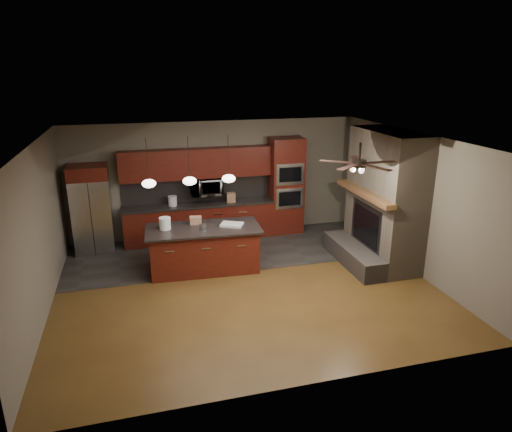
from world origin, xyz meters
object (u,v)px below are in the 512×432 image
object	(u,v)px
white_bucket	(165,223)
counter_box	(231,197)
paint_can	(203,227)
microwave	(206,186)
counter_bucket	(172,201)
kitchen_island	(204,249)
cardboard_box	(196,220)
paint_tray	(232,225)
refrigerator	(92,209)
oven_tower	(286,186)

from	to	relation	value
white_bucket	counter_box	bearing A→B (deg)	43.48
white_bucket	paint_can	xyz separation A→B (m)	(0.72, -0.22, -0.07)
microwave	counter_bucket	distance (m)	0.87
kitchen_island	counter_bucket	bearing A→B (deg)	107.15
cardboard_box	kitchen_island	bearing A→B (deg)	-62.89
kitchen_island	counter_bucket	size ratio (longest dim) A/B	10.03
paint_can	cardboard_box	bearing A→B (deg)	102.63
kitchen_island	paint_tray	distance (m)	0.76
kitchen_island	counter_bucket	xyz separation A→B (m)	(-0.45, 1.77, 0.55)
paint_tray	counter_box	bearing A→B (deg)	105.35
refrigerator	kitchen_island	bearing A→B (deg)	-37.07
cardboard_box	paint_can	bearing A→B (deg)	-70.87
refrigerator	paint_tray	size ratio (longest dim) A/B	4.51
counter_bucket	cardboard_box	bearing A→B (deg)	-77.16
microwave	white_bucket	bearing A→B (deg)	-123.29
kitchen_island	cardboard_box	bearing A→B (deg)	113.60
refrigerator	kitchen_island	world-z (taller)	refrigerator
paint_tray	refrigerator	bearing A→B (deg)	175.60
white_bucket	paint_can	size ratio (longest dim) A/B	1.55
counter_box	paint_can	bearing A→B (deg)	-115.58
kitchen_island	counter_bucket	distance (m)	1.90
paint_tray	cardboard_box	size ratio (longest dim) A/B	1.85
oven_tower	counter_box	size ratio (longest dim) A/B	10.48
kitchen_island	oven_tower	bearing A→B (deg)	39.85
paint_can	white_bucket	bearing A→B (deg)	162.85
microwave	counter_box	size ratio (longest dim) A/B	3.22
counter_bucket	refrigerator	bearing A→B (deg)	-177.39
counter_bucket	counter_box	xyz separation A→B (m)	(1.39, -0.05, -0.00)
oven_tower	counter_box	xyz separation A→B (m)	(-1.41, -0.04, -0.18)
microwave	paint_can	bearing A→B (deg)	-101.52
white_bucket	paint_tray	distance (m)	1.34
oven_tower	microwave	world-z (taller)	oven_tower
microwave	refrigerator	xyz separation A→B (m)	(-2.60, -0.13, -0.31)
oven_tower	white_bucket	xyz separation A→B (m)	(-3.09, -1.64, -0.15)
oven_tower	cardboard_box	xyz separation A→B (m)	(-2.45, -1.47, -0.20)
oven_tower	refrigerator	size ratio (longest dim) A/B	1.20
microwave	kitchen_island	size ratio (longest dim) A/B	0.31
counter_bucket	white_bucket	bearing A→B (deg)	-100.26
paint_tray	counter_bucket	xyz separation A→B (m)	(-1.03, 1.79, 0.07)
cardboard_box	paint_tray	bearing A→B (deg)	-17.56
cardboard_box	counter_bucket	size ratio (longest dim) A/B	1.02
refrigerator	counter_bucket	distance (m)	1.79
microwave	counter_box	distance (m)	0.65
cardboard_box	refrigerator	bearing A→B (deg)	153.15
white_bucket	refrigerator	bearing A→B (deg)	133.51
refrigerator	paint_can	world-z (taller)	refrigerator
white_bucket	paint_tray	bearing A→B (deg)	-6.06
oven_tower	counter_box	distance (m)	1.42
white_bucket	kitchen_island	bearing A→B (deg)	-9.10
refrigerator	counter_box	world-z (taller)	refrigerator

